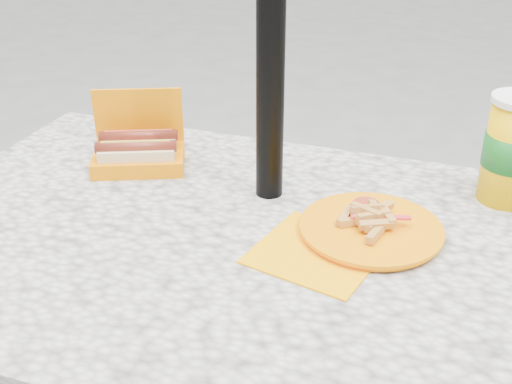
% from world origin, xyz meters
% --- Properties ---
extents(picnic_table, '(1.20, 0.80, 0.75)m').
position_xyz_m(picnic_table, '(0.00, 0.00, 0.64)').
color(picnic_table, beige).
rests_on(picnic_table, ground).
extents(umbrella_pole, '(0.05, 0.05, 2.20)m').
position_xyz_m(umbrella_pole, '(0.00, 0.16, 1.10)').
color(umbrella_pole, black).
rests_on(umbrella_pole, ground).
extents(hotdog_box, '(0.21, 0.18, 0.15)m').
position_xyz_m(hotdog_box, '(-0.29, 0.18, 0.78)').
color(hotdog_box, orange).
rests_on(hotdog_box, picnic_table).
extents(fries_plate, '(0.30, 0.32, 0.04)m').
position_xyz_m(fries_plate, '(0.20, 0.07, 0.76)').
color(fries_plate, '#FFA300').
rests_on(fries_plate, picnic_table).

